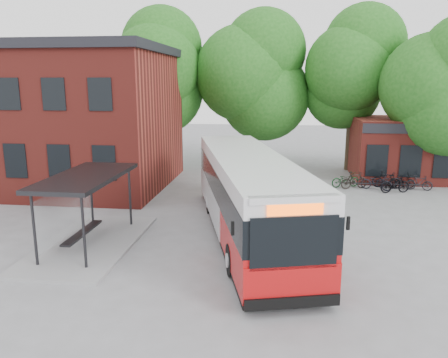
# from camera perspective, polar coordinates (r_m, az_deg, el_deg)

# --- Properties ---
(ground) EXTENTS (100.00, 100.00, 0.00)m
(ground) POSITION_cam_1_polar(r_m,az_deg,el_deg) (18.14, -2.50, -8.08)
(ground) COLOR slate
(station_building) EXTENTS (18.40, 10.40, 8.50)m
(station_building) POSITION_cam_1_polar(r_m,az_deg,el_deg) (30.32, -24.68, 7.40)
(station_building) COLOR maroon
(station_building) RESTS_ON ground
(bus_shelter) EXTENTS (3.60, 7.00, 2.90)m
(bus_shelter) POSITION_cam_1_polar(r_m,az_deg,el_deg) (18.07, -17.34, -3.90)
(bus_shelter) COLOR #242427
(bus_shelter) RESTS_ON ground
(bike_rail) EXTENTS (5.20, 0.10, 0.38)m
(bike_rail) POSITION_cam_1_polar(r_m,az_deg,el_deg) (28.17, 20.08, -0.92)
(bike_rail) COLOR #242427
(bike_rail) RESTS_ON ground
(tree_0) EXTENTS (7.92, 7.92, 11.00)m
(tree_0) POSITION_cam_1_polar(r_m,az_deg,el_deg) (33.92, -8.17, 10.96)
(tree_0) COLOR #1C5617
(tree_0) RESTS_ON ground
(tree_1) EXTENTS (7.92, 7.92, 10.40)m
(tree_1) POSITION_cam_1_polar(r_m,az_deg,el_deg) (33.80, 4.03, 10.54)
(tree_1) COLOR #1C5617
(tree_1) RESTS_ON ground
(tree_2) EXTENTS (7.92, 7.92, 11.00)m
(tree_2) POSITION_cam_1_polar(r_m,az_deg,el_deg) (33.13, 16.33, 10.55)
(tree_2) COLOR #1C5617
(tree_2) RESTS_ON ground
(tree_3) EXTENTS (7.04, 7.04, 9.28)m
(tree_3) POSITION_cam_1_polar(r_m,az_deg,el_deg) (30.50, 26.80, 7.96)
(tree_3) COLOR #1C5617
(tree_3) RESTS_ON ground
(city_bus) EXTENTS (6.26, 13.82, 3.44)m
(city_bus) POSITION_cam_1_polar(r_m,az_deg,el_deg) (18.33, 3.12, -2.22)
(city_bus) COLOR #B40E10
(city_bus) RESTS_ON ground
(bicycle_0) EXTENTS (1.93, 1.27, 0.96)m
(bicycle_0) POSITION_cam_1_polar(r_m,az_deg,el_deg) (28.03, 15.55, -0.06)
(bicycle_0) COLOR black
(bicycle_0) RESTS_ON ground
(bicycle_1) EXTENTS (1.83, 1.13, 1.07)m
(bicycle_1) POSITION_cam_1_polar(r_m,az_deg,el_deg) (27.71, 16.64, -0.16)
(bicycle_1) COLOR black
(bicycle_1) RESTS_ON ground
(bicycle_2) EXTENTS (1.93, 1.24, 0.96)m
(bicycle_2) POSITION_cam_1_polar(r_m,az_deg,el_deg) (27.88, 19.30, -0.38)
(bicycle_2) COLOR black
(bicycle_2) RESTS_ON ground
(bicycle_3) EXTENTS (1.87, 0.97, 1.08)m
(bicycle_3) POSITION_cam_1_polar(r_m,az_deg,el_deg) (27.45, 21.45, -0.61)
(bicycle_3) COLOR black
(bicycle_3) RESTS_ON ground
(bicycle_4) EXTENTS (1.65, 0.76, 0.84)m
(bicycle_4) POSITION_cam_1_polar(r_m,az_deg,el_deg) (28.68, 20.87, -0.28)
(bicycle_4) COLOR black
(bicycle_4) RESTS_ON ground
(bicycle_5) EXTENTS (1.79, 1.03, 1.04)m
(bicycle_5) POSITION_cam_1_polar(r_m,az_deg,el_deg) (28.56, 20.46, -0.09)
(bicycle_5) COLOR black
(bicycle_5) RESTS_ON ground
(bicycle_6) EXTENTS (1.79, 0.97, 0.89)m
(bicycle_6) POSITION_cam_1_polar(r_m,az_deg,el_deg) (28.78, 22.19, -0.29)
(bicycle_6) COLOR black
(bicycle_6) RESTS_ON ground
(bicycle_7) EXTENTS (1.58, 0.70, 0.92)m
(bicycle_7) POSITION_cam_1_polar(r_m,az_deg,el_deg) (28.72, 24.13, -0.46)
(bicycle_7) COLOR black
(bicycle_7) RESTS_ON ground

